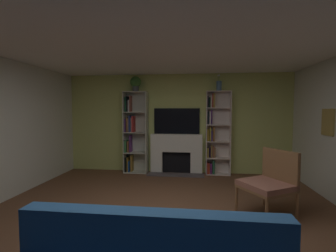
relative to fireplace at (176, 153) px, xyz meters
The scene contains 11 objects.
ground_plane 3.18m from the fireplace, 90.00° to the right, with size 7.78×7.78×0.00m, color brown.
wall_back_accent 0.76m from the fireplace, 90.00° to the left, with size 5.82×0.06×2.53m, color #C0C96B.
ceiling 3.74m from the fireplace, 90.00° to the right, with size 5.82×6.61×0.06m, color white.
fireplace is the anchor object (origin of this frame).
tv 0.81m from the fireplace, 90.00° to the left, with size 1.16×0.06×0.66m, color black.
bookshelf_left 1.22m from the fireplace, behind, with size 0.60×0.34×2.08m.
bookshelf_right 1.08m from the fireplace, ahead, with size 0.60×0.27×2.08m.
potted_plant 2.06m from the fireplace, behind, with size 0.28×0.28×0.39m.
vase_with_flowers 1.99m from the fireplace, ahead, with size 0.13×0.13×0.40m.
armchair 2.83m from the fireplace, 54.75° to the right, with size 0.89×0.90×0.99m.
coffee_table 3.79m from the fireplace, 86.96° to the right, with size 0.70×0.44×0.43m.
Camera 1 is at (0.51, -2.99, 1.60)m, focal length 25.95 mm.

